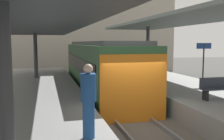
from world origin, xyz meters
TOP-DOWN VIEW (x-y plane):
  - ground_plane at (0.00, 0.00)m, footprint 80.00×80.00m
  - platform_left at (-3.80, 0.00)m, footprint 4.40×28.00m
  - platform_right at (3.80, 0.00)m, footprint 4.40×28.00m
  - track_ballast at (0.00, 0.00)m, footprint 3.20×28.00m
  - rail_near_side at (-0.72, 0.00)m, footprint 0.08×28.00m
  - rail_far_side at (0.72, 0.00)m, footprint 0.08×28.00m
  - commuter_train at (0.00, 6.18)m, footprint 2.78×12.63m
  - canopy_left at (-3.80, 1.40)m, footprint 4.18×21.00m
  - canopy_right at (3.80, 1.40)m, footprint 4.18×21.00m
  - platform_bench at (3.31, -0.51)m, footprint 1.40×0.41m
  - platform_sign at (5.35, 3.39)m, footprint 0.90×0.08m
  - passenger_far_end at (-2.26, -3.28)m, footprint 0.36×0.36m
  - station_building_backdrop at (1.84, 20.00)m, footprint 18.00×6.00m

SIDE VIEW (x-z plane):
  - ground_plane at x=0.00m, z-range 0.00..0.00m
  - track_ballast at x=0.00m, z-range 0.00..0.20m
  - rail_near_side at x=-0.72m, z-range 0.20..0.34m
  - rail_far_side at x=0.72m, z-range 0.20..0.34m
  - platform_left at x=-3.80m, z-range 0.00..1.00m
  - platform_right at x=3.80m, z-range 0.00..1.00m
  - platform_bench at x=3.31m, z-range 1.03..1.89m
  - commuter_train at x=0.00m, z-range 0.18..3.28m
  - passenger_far_end at x=-2.26m, z-range 1.04..2.78m
  - platform_sign at x=5.35m, z-range 1.52..3.73m
  - canopy_left at x=-3.80m, z-range 2.38..5.36m
  - canopy_right at x=3.80m, z-range 2.62..6.11m
  - station_building_backdrop at x=1.84m, z-range 0.00..11.00m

